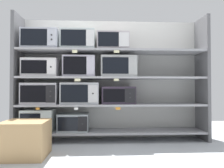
% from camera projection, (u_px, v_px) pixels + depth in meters
% --- Properties ---
extents(ground, '(6.84, 6.00, 0.02)m').
position_uv_depth(ground, '(117.00, 162.00, 2.48)').
color(ground, '#B2B7BC').
extents(back_panel, '(3.04, 0.04, 1.94)m').
position_uv_depth(back_panel, '(111.00, 79.00, 3.75)').
color(back_panel, '#B2B2AD').
rests_on(back_panel, ground).
extents(upright_left, '(0.05, 0.47, 1.94)m').
position_uv_depth(upright_left, '(18.00, 78.00, 3.42)').
color(upright_left, '#5B5B5E').
rests_on(upright_left, ground).
extents(upright_right, '(0.05, 0.47, 1.94)m').
position_uv_depth(upright_right, '(202.00, 78.00, 3.58)').
color(upright_right, '#5B5B5E').
rests_on(upright_right, ground).
extents(shelf_0, '(2.84, 0.47, 0.03)m').
position_uv_depth(shelf_0, '(112.00, 132.00, 3.48)').
color(shelf_0, '#99999E').
rests_on(shelf_0, ground).
extents(microwave_0, '(0.46, 0.38, 0.33)m').
position_uv_depth(microwave_0, '(38.00, 120.00, 3.42)').
color(microwave_0, silver).
rests_on(microwave_0, shelf_0).
extents(microwave_1, '(0.46, 0.38, 0.27)m').
position_uv_depth(microwave_1, '(74.00, 122.00, 3.45)').
color(microwave_1, '#99A4A9').
rests_on(microwave_1, shelf_0).
extents(price_tag_0, '(0.08, 0.00, 0.05)m').
position_uv_depth(price_tag_0, '(36.00, 139.00, 3.18)').
color(price_tag_0, beige).
extents(shelf_1, '(2.84, 0.47, 0.03)m').
position_uv_depth(shelf_1, '(112.00, 105.00, 3.49)').
color(shelf_1, '#99999E').
extents(microwave_2, '(0.53, 0.41, 0.32)m').
position_uv_depth(microwave_2, '(41.00, 94.00, 3.43)').
color(microwave_2, '#BBBAC1').
rests_on(microwave_2, shelf_1).
extents(microwave_3, '(0.58, 0.37, 0.33)m').
position_uv_depth(microwave_3, '(80.00, 93.00, 3.46)').
color(microwave_3, '#B2B5BB').
rests_on(microwave_3, shelf_1).
extents(microwave_4, '(0.51, 0.40, 0.27)m').
position_uv_depth(microwave_4, '(118.00, 95.00, 3.50)').
color(microwave_4, '#342939').
rests_on(microwave_4, shelf_1).
extents(price_tag_1, '(0.06, 0.00, 0.03)m').
position_uv_depth(price_tag_1, '(38.00, 109.00, 3.20)').
color(price_tag_1, orange).
extents(price_tag_2, '(0.06, 0.00, 0.04)m').
position_uv_depth(price_tag_2, '(76.00, 109.00, 3.22)').
color(price_tag_2, white).
extents(price_tag_3, '(0.07, 0.00, 0.04)m').
position_uv_depth(price_tag_3, '(118.00, 108.00, 3.26)').
color(price_tag_3, orange).
extents(shelf_2, '(2.84, 0.47, 0.03)m').
position_uv_depth(shelf_2, '(112.00, 78.00, 3.50)').
color(shelf_2, '#99999E').
extents(microwave_5, '(0.52, 0.35, 0.28)m').
position_uv_depth(microwave_5, '(41.00, 68.00, 3.44)').
color(microwave_5, silver).
rests_on(microwave_5, shelf_2).
extents(microwave_6, '(0.48, 0.37, 0.32)m').
position_uv_depth(microwave_6, '(80.00, 67.00, 3.47)').
color(microwave_6, '#B7B3C4').
rests_on(microwave_6, shelf_2).
extents(microwave_7, '(0.54, 0.41, 0.32)m').
position_uv_depth(microwave_7, '(118.00, 67.00, 3.51)').
color(microwave_7, '#A0A3A1').
rests_on(microwave_7, shelf_2).
extents(price_tag_4, '(0.09, 0.00, 0.04)m').
position_uv_depth(price_tag_4, '(77.00, 80.00, 3.24)').
color(price_tag_4, beige).
extents(price_tag_5, '(0.07, 0.00, 0.03)m').
position_uv_depth(price_tag_5, '(116.00, 80.00, 3.27)').
color(price_tag_5, beige).
extents(shelf_3, '(2.84, 0.47, 0.03)m').
position_uv_depth(shelf_3, '(112.00, 52.00, 3.51)').
color(shelf_3, '#99999E').
extents(microwave_8, '(0.54, 0.42, 0.30)m').
position_uv_depth(microwave_8, '(42.00, 40.00, 3.45)').
color(microwave_8, '#B2B5C2').
rests_on(microwave_8, shelf_3).
extents(microwave_9, '(0.51, 0.41, 0.30)m').
position_uv_depth(microwave_9, '(78.00, 41.00, 3.48)').
color(microwave_9, '#B2BEBE').
rests_on(microwave_9, shelf_3).
extents(microwave_10, '(0.49, 0.43, 0.26)m').
position_uv_depth(microwave_10, '(112.00, 42.00, 3.51)').
color(microwave_10, '#A39BA1').
rests_on(microwave_10, shelf_3).
extents(price_tag_6, '(0.07, 0.00, 0.04)m').
position_uv_depth(price_tag_6, '(75.00, 51.00, 3.24)').
color(price_tag_6, beige).
extents(price_tag_7, '(0.08, 0.00, 0.04)m').
position_uv_depth(price_tag_7, '(117.00, 51.00, 3.28)').
color(price_tag_7, beige).
extents(shipping_carton, '(0.51, 0.51, 0.42)m').
position_uv_depth(shipping_carton, '(25.00, 139.00, 2.64)').
color(shipping_carton, tan).
rests_on(shipping_carton, ground).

